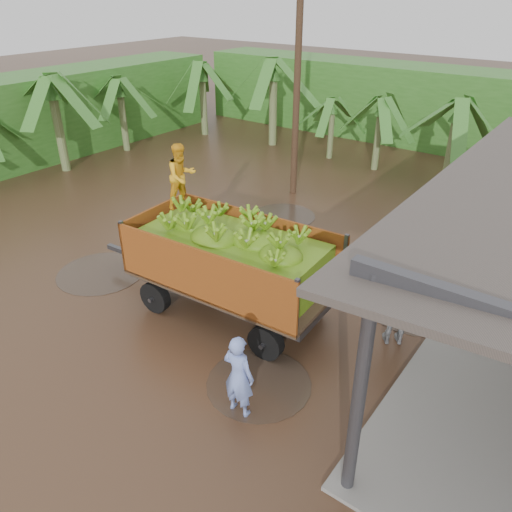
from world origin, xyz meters
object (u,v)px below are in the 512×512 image
(man_blue, at_px, (239,376))
(man_grey, at_px, (399,307))
(utility_pole, at_px, (297,80))
(banana_trailer, at_px, (231,259))

(man_blue, bearing_deg, man_grey, -114.51)
(utility_pole, bearing_deg, man_grey, -43.12)
(man_grey, xyz_separation_m, utility_pole, (-6.73, 6.31, 3.20))
(man_blue, bearing_deg, utility_pole, -64.57)
(banana_trailer, bearing_deg, man_blue, -51.88)
(banana_trailer, distance_m, utility_pole, 8.55)
(man_grey, distance_m, utility_pole, 9.76)
(man_blue, distance_m, utility_pole, 11.73)
(man_blue, relative_size, utility_pole, 0.21)
(man_grey, bearing_deg, man_blue, 34.26)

